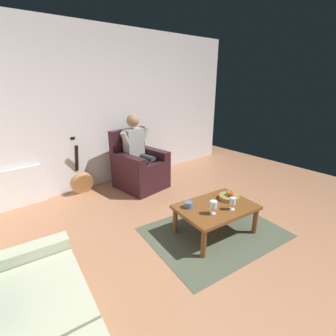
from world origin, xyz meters
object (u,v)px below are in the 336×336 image
object	(u,v)px
wine_glass_far	(233,202)
armchair	(139,168)
person_seated	(138,149)
wine_glass_near	(213,205)
fruit_bowl	(229,196)
guitar	(82,181)
candle_jar	(189,205)
coffee_table	(216,210)

from	to	relation	value
wine_glass_far	armchair	bearing A→B (deg)	-89.65
person_seated	wine_glass_far	xyz separation A→B (m)	(-0.01, 2.01, -0.22)
wine_glass_near	fruit_bowl	xyz separation A→B (m)	(-0.45, -0.11, -0.07)
guitar	wine_glass_near	world-z (taller)	guitar
guitar	person_seated	bearing A→B (deg)	157.46
guitar	wine_glass_far	size ratio (longest dim) A/B	6.35
armchair	wine_glass_near	world-z (taller)	armchair
candle_jar	coffee_table	bearing A→B (deg)	147.59
person_seated	fruit_bowl	world-z (taller)	person_seated
coffee_table	candle_jar	xyz separation A→B (m)	(0.29, -0.19, 0.09)
armchair	person_seated	distance (m)	0.35
guitar	candle_jar	bearing A→B (deg)	105.37
person_seated	candle_jar	world-z (taller)	person_seated
person_seated	armchair	bearing A→B (deg)	90.00
fruit_bowl	guitar	bearing A→B (deg)	-62.93
wine_glass_near	wine_glass_far	xyz separation A→B (m)	(-0.25, 0.08, -0.01)
wine_glass_far	candle_jar	xyz separation A→B (m)	(0.37, -0.36, -0.06)
coffee_table	wine_glass_far	distance (m)	0.24
coffee_table	wine_glass_near	xyz separation A→B (m)	(0.17, 0.10, 0.16)
armchair	coffee_table	bearing A→B (deg)	80.30
coffee_table	fruit_bowl	world-z (taller)	fruit_bowl
armchair	candle_jar	distance (m)	1.68
guitar	wine_glass_near	distance (m)	2.42
wine_glass_far	fruit_bowl	size ratio (longest dim) A/B	0.58
armchair	person_seated	xyz separation A→B (m)	(0.00, -0.01, 0.35)
wine_glass_near	candle_jar	distance (m)	0.31
armchair	wine_glass_far	xyz separation A→B (m)	(-0.01, 2.00, 0.13)
wine_glass_near	person_seated	bearing A→B (deg)	-97.10
person_seated	guitar	distance (m)	1.10
coffee_table	guitar	bearing A→B (deg)	-69.00
wine_glass_far	candle_jar	bearing A→B (deg)	-44.13
fruit_bowl	candle_jar	size ratio (longest dim) A/B	2.64
wine_glass_near	fruit_bowl	world-z (taller)	wine_glass_near
armchair	coffee_table	distance (m)	1.83
armchair	coffee_table	xyz separation A→B (m)	(0.07, 1.83, -0.02)
armchair	candle_jar	world-z (taller)	armchair
fruit_bowl	candle_jar	distance (m)	0.59
candle_jar	wine_glass_near	bearing A→B (deg)	112.73
person_seated	wine_glass_near	size ratio (longest dim) A/B	8.02
candle_jar	fruit_bowl	bearing A→B (deg)	163.28
wine_glass_near	guitar	bearing A→B (deg)	-73.70
guitar	candle_jar	size ratio (longest dim) A/B	9.69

